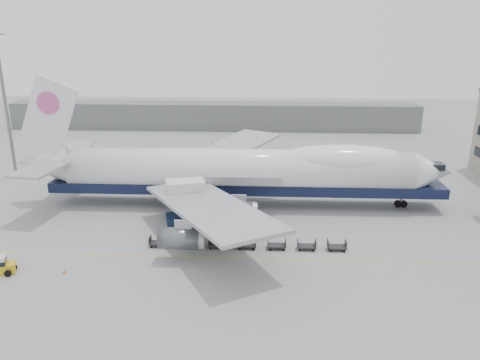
{
  "coord_description": "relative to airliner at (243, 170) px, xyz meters",
  "views": [
    {
      "loc": [
        3.58,
        -56.51,
        26.35
      ],
      "look_at": [
        0.47,
        6.0,
        5.98
      ],
      "focal_mm": 35.0,
      "sensor_mm": 36.0,
      "label": 1
    }
  ],
  "objects": [
    {
      "name": "airliner",
      "position": [
        0.0,
        0.0,
        0.0
      ],
      "size": [
        67.0,
        55.3,
        19.98
      ],
      "color": "white",
      "rests_on": "ground"
    },
    {
      "name": "dolly_6",
      "position": [
        12.34,
        -15.29,
        -5.09
      ],
      "size": [
        2.3,
        1.35,
        1.3
      ],
      "color": "#2D2D30",
      "rests_on": "ground"
    },
    {
      "name": "catering_truck",
      "position": [
        -7.71,
        -7.48,
        -2.16
      ],
      "size": [
        6.21,
        4.99,
        6.25
      ],
      "rotation": [
        0.0,
        0.0,
        0.28
      ],
      "color": "navy",
      "rests_on": "ground"
    },
    {
      "name": "dolly_5",
      "position": [
        8.61,
        -15.29,
        -5.09
      ],
      "size": [
        2.3,
        1.35,
        1.3
      ],
      "color": "#2D2D30",
      "rests_on": "ground"
    },
    {
      "name": "hangar",
      "position": [
        -10.64,
        58.0,
        -2.12
      ],
      "size": [
        110.0,
        8.0,
        7.0
      ],
      "primitive_type": "cube",
      "color": "slate",
      "rests_on": "ground"
    },
    {
      "name": "dolly_3",
      "position": [
        1.16,
        -15.29,
        -5.09
      ],
      "size": [
        2.3,
        1.35,
        1.3
      ],
      "color": "#2D2D30",
      "rests_on": "ground"
    },
    {
      "name": "dolly_0",
      "position": [
        -10.03,
        -15.29,
        -5.09
      ],
      "size": [
        2.3,
        1.35,
        1.3
      ],
      "color": "#2D2D30",
      "rests_on": "ground"
    },
    {
      "name": "ground",
      "position": [
        -0.64,
        -12.0,
        -5.62
      ],
      "size": [
        260.0,
        260.0,
        0.0
      ],
      "primitive_type": "plane",
      "color": "gray",
      "rests_on": "ground"
    },
    {
      "name": "dolly_2",
      "position": [
        -2.57,
        -15.29,
        -5.09
      ],
      "size": [
        2.3,
        1.35,
        1.3
      ],
      "color": "#2D2D30",
      "rests_on": "ground"
    },
    {
      "name": "dolly_1",
      "position": [
        -6.3,
        -15.29,
        -5.09
      ],
      "size": [
        2.3,
        1.35,
        1.3
      ],
      "color": "#2D2D30",
      "rests_on": "ground"
    },
    {
      "name": "baggage_tug",
      "position": [
        -26.34,
        -23.02,
        -4.69
      ],
      "size": [
        3.24,
        2.47,
        2.11
      ],
      "rotation": [
        0.0,
        0.0,
        0.36
      ],
      "color": "gold",
      "rests_on": "ground"
    },
    {
      "name": "floodlight_mast",
      "position": [
        -42.64,
        12.0,
        8.64
      ],
      "size": [
        2.4,
        2.4,
        25.43
      ],
      "color": "slate",
      "rests_on": "ground"
    },
    {
      "name": "apron_line",
      "position": [
        -0.64,
        -18.0,
        -5.62
      ],
      "size": [
        60.0,
        0.15,
        0.01
      ],
      "primitive_type": "cube",
      "color": "gold",
      "rests_on": "ground"
    },
    {
      "name": "traffic_cone",
      "position": [
        -19.22,
        -22.65,
        -5.38
      ],
      "size": [
        0.35,
        0.35,
        0.52
      ],
      "rotation": [
        0.0,
        0.0,
        -0.3
      ],
      "color": "orange",
      "rests_on": "ground"
    },
    {
      "name": "dolly_4",
      "position": [
        4.88,
        -15.29,
        -5.09
      ],
      "size": [
        2.3,
        1.35,
        1.3
      ],
      "color": "#2D2D30",
      "rests_on": "ground"
    }
  ]
}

